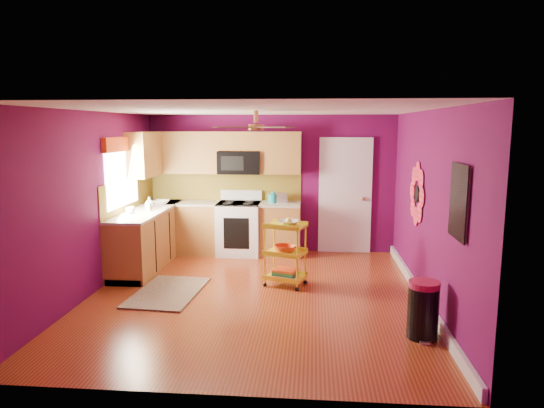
{
  "coord_description": "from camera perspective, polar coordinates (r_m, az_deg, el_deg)",
  "views": [
    {
      "loc": [
        0.78,
        -6.31,
        2.29
      ],
      "look_at": [
        0.2,
        0.4,
        1.21
      ],
      "focal_mm": 32.0,
      "sensor_mm": 36.0,
      "label": 1
    }
  ],
  "objects": [
    {
      "name": "trash_can",
      "position": [
        5.64,
        17.34,
        -11.8
      ],
      "size": [
        0.36,
        0.38,
        0.64
      ],
      "color": "black",
      "rests_on": "ground"
    },
    {
      "name": "right_wall_art",
      "position": [
        6.2,
        18.42,
        0.8
      ],
      "size": [
        0.04,
        2.74,
        1.04
      ],
      "color": "black",
      "rests_on": "ground"
    },
    {
      "name": "counter_cup",
      "position": [
        7.89,
        -16.32,
        -0.71
      ],
      "size": [
        0.14,
        0.14,
        0.11
      ],
      "primitive_type": "imported",
      "color": "white",
      "rests_on": "lower_cabinets"
    },
    {
      "name": "toaster",
      "position": [
        8.65,
        1.07,
        0.74
      ],
      "size": [
        0.22,
        0.15,
        0.18
      ],
      "primitive_type": "cube",
      "color": "beige",
      "rests_on": "lower_cabinets"
    },
    {
      "name": "panel_door",
      "position": [
        8.88,
        8.59,
        0.82
      ],
      "size": [
        0.95,
        0.11,
        2.15
      ],
      "color": "white",
      "rests_on": "ground"
    },
    {
      "name": "upper_cabinetry",
      "position": [
        8.73,
        -8.49,
        5.79
      ],
      "size": [
        2.8,
        2.3,
        1.26
      ],
      "color": "brown",
      "rests_on": "ground"
    },
    {
      "name": "rolling_cart",
      "position": [
        7.01,
        1.63,
        -5.54
      ],
      "size": [
        0.66,
        0.56,
        1.01
      ],
      "color": "yellow",
      "rests_on": "ground"
    },
    {
      "name": "lower_cabinets",
      "position": [
        8.6,
        -9.5,
        -3.48
      ],
      "size": [
        2.81,
        2.31,
        0.94
      ],
      "color": "brown",
      "rests_on": "ground"
    },
    {
      "name": "soap_bottle_b",
      "position": [
        8.37,
        -14.23,
        0.2
      ],
      "size": [
        0.15,
        0.15,
        0.19
      ],
      "primitive_type": "imported",
      "color": "white",
      "rests_on": "lower_cabinets"
    },
    {
      "name": "soap_bottle_a",
      "position": [
        8.12,
        -14.37,
        -0.12
      ],
      "size": [
        0.08,
        0.08,
        0.18
      ],
      "primitive_type": "imported",
      "color": "#EA3F72",
      "rests_on": "lower_cabinets"
    },
    {
      "name": "electric_range",
      "position": [
        8.77,
        -3.88,
        -2.8
      ],
      "size": [
        0.76,
        0.66,
        1.13
      ],
      "color": "white",
      "rests_on": "ground"
    },
    {
      "name": "ceiling_fan",
      "position": [
        6.55,
        -1.9,
        9.11
      ],
      "size": [
        1.01,
        1.01,
        0.26
      ],
      "color": "#BF8C3F",
      "rests_on": "ground"
    },
    {
      "name": "ground",
      "position": [
        6.76,
        -2.0,
        -10.71
      ],
      "size": [
        5.0,
        5.0,
        0.0
      ],
      "primitive_type": "plane",
      "color": "maroon",
      "rests_on": "ground"
    },
    {
      "name": "shag_rug",
      "position": [
        7.0,
        -12.13,
        -10.1
      ],
      "size": [
        0.93,
        1.43,
        0.02
      ],
      "primitive_type": "cube",
      "rotation": [
        0.0,
        0.0,
        -0.07
      ],
      "color": "black",
      "rests_on": "ground"
    },
    {
      "name": "room_envelope",
      "position": [
        6.39,
        -1.84,
        3.2
      ],
      "size": [
        4.54,
        5.04,
        2.52
      ],
      "color": "#5C0A45",
      "rests_on": "ground"
    },
    {
      "name": "left_window",
      "position": [
        7.96,
        -17.23,
        4.72
      ],
      "size": [
        0.08,
        1.35,
        1.08
      ],
      "color": "white",
      "rests_on": "ground"
    },
    {
      "name": "counter_dish",
      "position": [
        8.72,
        -12.89,
        0.21
      ],
      "size": [
        0.29,
        0.29,
        0.07
      ],
      "primitive_type": "imported",
      "color": "white",
      "rests_on": "lower_cabinets"
    },
    {
      "name": "teal_kettle",
      "position": [
        8.65,
        0.14,
        0.7
      ],
      "size": [
        0.18,
        0.18,
        0.21
      ],
      "color": "#128785",
      "rests_on": "lower_cabinets"
    }
  ]
}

